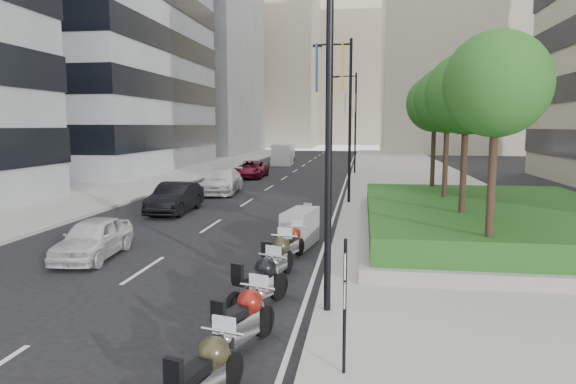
% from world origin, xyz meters
% --- Properties ---
extents(ground, '(160.00, 160.00, 0.00)m').
position_xyz_m(ground, '(0.00, 0.00, 0.00)').
color(ground, black).
rests_on(ground, ground).
extents(sidewalk_right, '(10.00, 100.00, 0.15)m').
position_xyz_m(sidewalk_right, '(9.00, 30.00, 0.07)').
color(sidewalk_right, '#9E9B93').
rests_on(sidewalk_right, ground).
extents(sidewalk_left, '(8.00, 100.00, 0.15)m').
position_xyz_m(sidewalk_left, '(-12.00, 30.00, 0.07)').
color(sidewalk_left, '#9E9B93').
rests_on(sidewalk_left, ground).
extents(lane_edge, '(0.12, 100.00, 0.01)m').
position_xyz_m(lane_edge, '(3.70, 30.00, 0.01)').
color(lane_edge, silver).
rests_on(lane_edge, ground).
extents(lane_centre, '(0.12, 100.00, 0.01)m').
position_xyz_m(lane_centre, '(-1.50, 30.00, 0.01)').
color(lane_centre, silver).
rests_on(lane_centre, ground).
extents(building_grey_far, '(22.00, 26.00, 30.00)m').
position_xyz_m(building_grey_far, '(-24.00, 70.00, 15.00)').
color(building_grey_far, gray).
rests_on(building_grey_far, ground).
extents(building_cream_right, '(28.00, 24.00, 36.00)m').
position_xyz_m(building_cream_right, '(22.00, 80.00, 18.00)').
color(building_cream_right, '#B7AD93').
rests_on(building_cream_right, ground).
extents(building_cream_left, '(26.00, 24.00, 34.00)m').
position_xyz_m(building_cream_left, '(-18.00, 100.00, 17.00)').
color(building_cream_left, '#B7AD93').
rests_on(building_cream_left, ground).
extents(building_cream_centre, '(30.00, 24.00, 38.00)m').
position_xyz_m(building_cream_centre, '(2.00, 120.00, 19.00)').
color(building_cream_centre, '#B7AD93').
rests_on(building_cream_centre, ground).
extents(planter, '(10.00, 14.00, 0.40)m').
position_xyz_m(planter, '(10.00, 10.00, 0.35)').
color(planter, gray).
rests_on(planter, sidewalk_right).
extents(hedge, '(9.40, 13.40, 0.80)m').
position_xyz_m(hedge, '(10.00, 10.00, 0.95)').
color(hedge, '#113C15').
rests_on(hedge, planter).
extents(tree_0, '(2.80, 2.80, 6.30)m').
position_xyz_m(tree_0, '(8.50, 4.00, 5.42)').
color(tree_0, '#332319').
rests_on(tree_0, planter).
extents(tree_1, '(2.80, 2.80, 6.30)m').
position_xyz_m(tree_1, '(8.50, 8.00, 5.42)').
color(tree_1, '#332319').
rests_on(tree_1, planter).
extents(tree_2, '(2.80, 2.80, 6.30)m').
position_xyz_m(tree_2, '(8.50, 12.00, 5.42)').
color(tree_2, '#332319').
rests_on(tree_2, planter).
extents(tree_3, '(2.80, 2.80, 6.30)m').
position_xyz_m(tree_3, '(8.50, 16.00, 5.42)').
color(tree_3, '#332319').
rests_on(tree_3, planter).
extents(lamp_post_0, '(2.34, 0.45, 9.00)m').
position_xyz_m(lamp_post_0, '(4.14, 1.00, 5.07)').
color(lamp_post_0, black).
rests_on(lamp_post_0, ground).
extents(lamp_post_1, '(2.34, 0.45, 9.00)m').
position_xyz_m(lamp_post_1, '(4.14, 18.00, 5.07)').
color(lamp_post_1, black).
rests_on(lamp_post_1, ground).
extents(lamp_post_2, '(2.34, 0.45, 9.00)m').
position_xyz_m(lamp_post_2, '(4.14, 36.00, 5.07)').
color(lamp_post_2, black).
rests_on(lamp_post_2, ground).
extents(parking_sign, '(0.06, 0.32, 2.50)m').
position_xyz_m(parking_sign, '(4.80, -2.00, 1.46)').
color(parking_sign, black).
rests_on(parking_sign, ground).
extents(motorcycle_0, '(0.87, 2.26, 1.15)m').
position_xyz_m(motorcycle_0, '(2.77, -3.35, 0.61)').
color(motorcycle_0, black).
rests_on(motorcycle_0, ground).
extents(motorcycle_1, '(1.02, 2.27, 1.17)m').
position_xyz_m(motorcycle_1, '(2.82, -1.11, 0.63)').
color(motorcycle_1, black).
rests_on(motorcycle_1, ground).
extents(motorcycle_2, '(1.18, 2.29, 1.22)m').
position_xyz_m(motorcycle_2, '(2.67, 1.19, 0.65)').
color(motorcycle_2, black).
rests_on(motorcycle_2, ground).
extents(motorcycle_3, '(0.82, 2.41, 1.21)m').
position_xyz_m(motorcycle_3, '(2.72, 3.52, 0.65)').
color(motorcycle_3, black).
rests_on(motorcycle_3, ground).
extents(motorcycle_4, '(0.81, 2.10, 1.06)m').
position_xyz_m(motorcycle_4, '(2.80, 5.71, 0.57)').
color(motorcycle_4, black).
rests_on(motorcycle_4, ground).
extents(motorcycle_5, '(1.24, 2.30, 1.33)m').
position_xyz_m(motorcycle_5, '(2.83, 7.82, 0.66)').
color(motorcycle_5, black).
rests_on(motorcycle_5, ground).
extents(motorcycle_6, '(0.96, 1.93, 1.02)m').
position_xyz_m(motorcycle_6, '(2.62, 9.97, 0.54)').
color(motorcycle_6, black).
rests_on(motorcycle_6, ground).
extents(car_a, '(1.90, 4.03, 1.33)m').
position_xyz_m(car_a, '(-3.74, 5.13, 0.67)').
color(car_a, silver).
rests_on(car_a, ground).
extents(car_b, '(1.66, 4.63, 1.52)m').
position_xyz_m(car_b, '(-4.29, 14.08, 0.76)').
color(car_b, black).
rests_on(car_b, ground).
extents(car_c, '(2.64, 5.61, 1.58)m').
position_xyz_m(car_c, '(-4.05, 21.80, 0.79)').
color(car_c, white).
rests_on(car_c, ground).
extents(car_d, '(2.40, 5.15, 1.43)m').
position_xyz_m(car_d, '(-4.35, 31.89, 0.71)').
color(car_d, maroon).
rests_on(car_d, ground).
extents(delivery_van, '(2.28, 5.54, 2.29)m').
position_xyz_m(delivery_van, '(-3.91, 46.74, 1.07)').
color(delivery_van, silver).
rests_on(delivery_van, ground).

